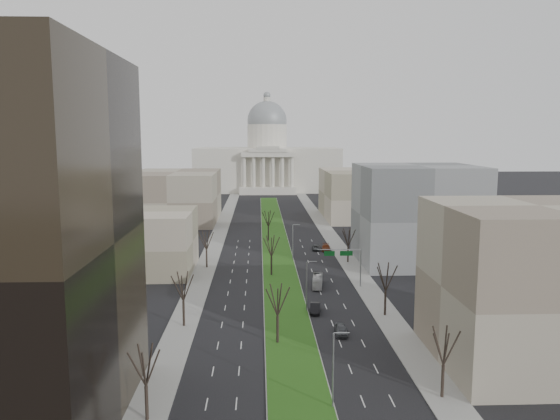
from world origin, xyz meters
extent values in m
plane|color=black|center=(0.00, 120.00, 0.00)|extent=(600.00, 600.00, 0.00)
cube|color=#999993|center=(0.00, 119.00, 0.07)|extent=(8.00, 222.00, 0.15)
cube|color=#235015|center=(0.00, 119.00, 0.17)|extent=(7.70, 221.70, 0.06)
cube|color=gray|center=(-17.50, 95.00, 0.07)|extent=(5.00, 330.00, 0.15)
cube|color=gray|center=(17.50, 95.00, 0.07)|extent=(5.00, 330.00, 0.15)
cube|color=beige|center=(0.00, 270.00, 12.00)|extent=(80.00, 40.00, 24.00)
cube|color=beige|center=(0.00, 247.00, 2.00)|extent=(30.00, 6.00, 4.00)
cube|color=beige|center=(0.00, 247.00, 21.00)|extent=(28.00, 5.00, 2.50)
cube|color=beige|center=(0.00, 247.00, 23.00)|extent=(20.00, 5.00, 1.80)
cube|color=beige|center=(0.00, 247.00, 24.60)|extent=(12.00, 5.00, 1.60)
cylinder|color=beige|center=(0.00, 270.00, 30.00)|extent=(22.00, 22.00, 14.00)
sphere|color=gray|center=(0.00, 270.00, 39.00)|extent=(22.00, 22.00, 22.00)
cylinder|color=beige|center=(0.00, 270.00, 50.00)|extent=(4.00, 4.00, 4.00)
sphere|color=gray|center=(0.00, 270.00, 53.00)|extent=(4.00, 4.00, 4.00)
cylinder|color=beige|center=(-12.50, 247.00, 12.00)|extent=(2.00, 2.00, 16.00)
cylinder|color=beige|center=(-7.50, 247.00, 12.00)|extent=(2.00, 2.00, 16.00)
cylinder|color=beige|center=(-2.50, 247.00, 12.00)|extent=(2.00, 2.00, 16.00)
cylinder|color=beige|center=(2.50, 247.00, 12.00)|extent=(2.00, 2.00, 16.00)
cylinder|color=beige|center=(7.50, 247.00, 12.00)|extent=(2.00, 2.00, 16.00)
cylinder|color=beige|center=(12.50, 247.00, 12.00)|extent=(2.00, 2.00, 16.00)
cube|color=gray|center=(-33.00, 85.00, 7.00)|extent=(26.00, 22.00, 14.00)
cube|color=gray|center=(33.00, 32.00, 11.00)|extent=(26.00, 24.00, 22.00)
cube|color=slate|center=(34.00, 92.00, 12.00)|extent=(28.00, 26.00, 24.00)
cube|color=gray|center=(-35.00, 160.00, 9.00)|extent=(30.00, 40.00, 18.00)
cube|color=gray|center=(35.00, 165.00, 9.00)|extent=(30.00, 40.00, 18.00)
cylinder|color=black|center=(-17.20, 18.00, 2.04)|extent=(0.40, 0.40, 4.08)
cylinder|color=black|center=(-17.20, 48.00, 2.16)|extent=(0.40, 0.40, 4.32)
cylinder|color=black|center=(-17.20, 88.00, 2.11)|extent=(0.40, 0.40, 4.22)
cylinder|color=black|center=(17.20, 22.00, 2.06)|extent=(0.40, 0.40, 4.13)
cylinder|color=black|center=(17.20, 52.00, 2.21)|extent=(0.40, 0.40, 4.42)
cylinder|color=black|center=(17.20, 92.00, 2.02)|extent=(0.40, 0.40, 4.03)
cylinder|color=black|center=(-2.00, 40.00, 2.16)|extent=(0.40, 0.40, 4.32)
cylinder|color=black|center=(-2.00, 80.00, 2.16)|extent=(0.40, 0.40, 4.32)
cylinder|color=black|center=(-2.00, 120.00, 2.16)|extent=(0.40, 0.40, 4.32)
cylinder|color=gray|center=(3.70, 20.00, 4.50)|extent=(0.20, 0.20, 9.00)
cylinder|color=gray|center=(4.60, 20.00, 9.10)|extent=(1.80, 0.12, 0.12)
cylinder|color=gray|center=(3.70, 55.00, 4.50)|extent=(0.20, 0.20, 9.00)
cylinder|color=gray|center=(4.60, 55.00, 9.10)|extent=(1.80, 0.12, 0.12)
cylinder|color=gray|center=(3.70, 95.00, 4.50)|extent=(0.20, 0.20, 9.00)
cylinder|color=gray|center=(4.60, 95.00, 9.10)|extent=(1.80, 0.12, 0.12)
cylinder|color=gray|center=(16.20, 70.00, 4.00)|extent=(0.24, 0.24, 8.00)
cylinder|color=gray|center=(11.70, 70.00, 8.00)|extent=(9.00, 0.18, 0.18)
cube|color=#0C591E|center=(13.20, 70.08, 7.20)|extent=(2.60, 0.08, 1.00)
cube|color=#0C591E|center=(9.70, 70.08, 7.20)|extent=(2.20, 0.08, 1.00)
imported|color=#4D4F54|center=(8.19, 43.37, 0.81)|extent=(2.16, 4.82, 1.61)
imported|color=black|center=(5.20, 54.26, 0.82)|extent=(2.37, 5.15, 1.64)
imported|color=#61240D|center=(13.50, 106.38, 0.80)|extent=(2.85, 5.73, 1.60)
imported|color=#414447|center=(10.93, 107.05, 0.65)|extent=(2.44, 4.82, 1.31)
imported|color=silver|center=(7.41, 71.06, 1.15)|extent=(2.99, 8.41, 2.29)
camera|label=1|loc=(-4.69, -39.08, 31.44)|focal=35.00mm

